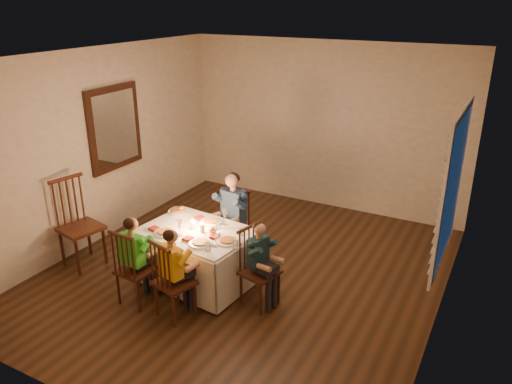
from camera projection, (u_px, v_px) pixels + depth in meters
The scene contains 26 objects.
ground at pixel (245, 272), 6.19m from camera, with size 5.00×5.00×0.00m, color black.
wall_left at pixel (99, 147), 6.69m from camera, with size 0.02×5.00×2.60m, color beige.
wall_right at pixel (451, 211), 4.72m from camera, with size 0.02×5.00×2.60m, color beige.
wall_back at pixel (323, 126), 7.75m from camera, with size 4.50×0.02×2.60m, color beige.
ceiling at pixel (243, 57), 5.23m from camera, with size 5.00×5.00×0.00m, color white.
dining_table at pixel (197, 245), 5.84m from camera, with size 1.38×1.06×0.64m.
chair_adult at pixel (233, 256), 6.58m from camera, with size 0.37×0.36×0.91m, color black, non-canonical shape.
chair_near_left at pixel (139, 301), 5.60m from camera, with size 0.37×0.36×0.91m, color black, non-canonical shape.
chair_near_right at pixel (177, 315), 5.37m from camera, with size 0.37×0.36×0.91m, color black, non-canonical shape.
chair_end at pixel (260, 304), 5.56m from camera, with size 0.37×0.36×0.91m, color black, non-canonical shape.
chair_extra at pixel (86, 264), 6.38m from camera, with size 0.47×0.45×1.14m, color black, non-canonical shape.
adult at pixel (233, 256), 6.58m from camera, with size 0.40×0.37×1.15m, color navy, non-canonical shape.
child_green at pixel (139, 301), 5.60m from camera, with size 0.33×0.31×1.03m, color green, non-canonical shape.
child_yellow at pixel (177, 315), 5.37m from camera, with size 0.33×0.30×1.02m, color yellow, non-canonical shape.
child_teal at pixel (260, 304), 5.56m from camera, with size 0.31×0.28×0.99m, color #17323B, non-canonical shape.
setting_adult at pixel (211, 222), 5.95m from camera, with size 0.26×0.26×0.02m, color white.
setting_green at pixel (166, 233), 5.68m from camera, with size 0.26×0.26×0.02m, color white.
setting_yellow at pixel (200, 243), 5.45m from camera, with size 0.26×0.26×0.02m, color white.
setting_teal at pixel (227, 241), 5.49m from camera, with size 0.26×0.26×0.02m, color white.
candle_left at pixel (193, 225), 5.78m from camera, with size 0.06×0.06×0.10m, color white.
candle_right at pixel (202, 228), 5.70m from camera, with size 0.06×0.06×0.10m, color white.
squash at pixel (182, 210), 6.20m from camera, with size 0.09×0.09×0.09m, color gold.
orange_fruit at pixel (212, 230), 5.68m from camera, with size 0.08×0.08×0.08m, color #FF5B15.
serving_bowl at pixel (178, 212), 6.19m from camera, with size 0.22×0.22×0.06m, color white.
wall_mirror at pixel (115, 128), 6.85m from camera, with size 0.06×0.95×1.15m.
window_blinds at pixel (451, 187), 4.75m from camera, with size 0.07×1.34×1.54m.
Camera 1 is at (2.66, -4.68, 3.21)m, focal length 35.00 mm.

